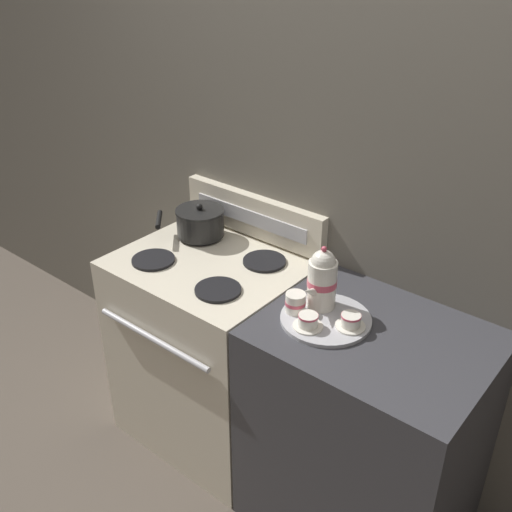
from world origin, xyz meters
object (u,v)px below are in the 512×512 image
at_px(teacup_left, 351,321).
at_px(creamer_jug, 295,302).
at_px(teacup_right, 308,321).
at_px(teapot, 322,279).
at_px(stove, 213,349).
at_px(saucepan, 200,222).
at_px(serving_tray, 326,319).

height_order(teacup_left, creamer_jug, creamer_jug).
distance_m(teacup_left, teacup_right, 0.14).
relative_size(teapot, creamer_jug, 3.29).
xyz_separation_m(stove, creamer_jug, (0.49, -0.08, 0.50)).
relative_size(saucepan, serving_tray, 0.92).
distance_m(teacup_left, creamer_jug, 0.20).
distance_m(saucepan, creamer_jug, 0.70).
xyz_separation_m(stove, teacup_left, (0.69, -0.04, 0.49)).
bearing_deg(teacup_left, serving_tray, -176.68).
height_order(saucepan, teacup_left, saucepan).
height_order(stove, teacup_left, teacup_left).
bearing_deg(teapot, teacup_left, -15.49).
bearing_deg(teapot, serving_tray, -40.42).
distance_m(serving_tray, teapot, 0.14).
xyz_separation_m(teacup_left, teacup_right, (-0.11, -0.09, 0.00)).
relative_size(saucepan, teacup_left, 2.82).
relative_size(saucepan, teapot, 1.22).
height_order(teacup_left, teacup_right, same).
xyz_separation_m(serving_tray, teacup_left, (0.09, 0.01, 0.03)).
relative_size(stove, teacup_right, 8.81).
bearing_deg(stove, teacup_left, -3.08).
relative_size(stove, saucepan, 3.12).
xyz_separation_m(teapot, teacup_left, (0.15, -0.04, -0.09)).
distance_m(serving_tray, teacup_right, 0.09).
bearing_deg(teacup_left, stove, 176.92).
distance_m(saucepan, serving_tray, 0.80).
bearing_deg(teacup_left, creamer_jug, -168.06).
bearing_deg(saucepan, teacup_right, -19.27).
distance_m(teapot, teacup_left, 0.18).
height_order(teapot, teacup_left, teapot).
height_order(stove, creamer_jug, creamer_jug).
bearing_deg(stove, teapot, 0.45).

